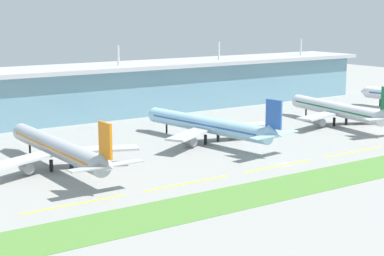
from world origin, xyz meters
The scene contains 10 objects.
ground_plane centered at (0.00, 0.00, 0.00)m, with size 600.00×600.00×0.00m, color gray.
terminal_building centered at (0.00, 113.94, 11.68)m, with size 288.00×34.00×31.95m.
airliner_near_middle centered at (-60.27, 34.20, 6.46)m, with size 48.80×70.48×18.90m.
airliner_center centered at (-0.44, 39.33, 6.46)m, with size 48.34×69.61×18.90m.
airliner_far_middle centered at (64.99, 37.32, 6.45)m, with size 48.31×65.05×18.90m.
taxiway_stripe_west centered at (-71.00, -0.76, 0.02)m, with size 28.00×0.70×0.04m, color yellow.
taxiway_stripe_mid_west centered at (-37.00, -0.76, 0.02)m, with size 28.00×0.70×0.04m, color yellow.
taxiway_stripe_centre centered at (-3.00, -0.76, 0.02)m, with size 28.00×0.70×0.04m, color yellow.
taxiway_stripe_mid_east centered at (31.00, -0.76, 0.02)m, with size 28.00×0.70×0.04m, color yellow.
grass_verge centered at (0.00, -19.25, 0.05)m, with size 300.00×18.00×0.10m, color #518438.
Camera 1 is at (-131.60, -139.38, 47.35)m, focal length 58.47 mm.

